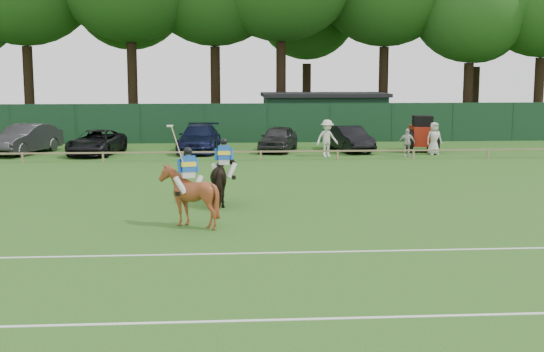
{
  "coord_description": "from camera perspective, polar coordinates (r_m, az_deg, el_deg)",
  "views": [
    {
      "loc": [
        -1.09,
        -19.02,
        4.67
      ],
      "look_at": [
        0.5,
        3.0,
        1.4
      ],
      "focal_mm": 48.0,
      "sensor_mm": 36.0,
      "label": 1
    }
  ],
  "objects": [
    {
      "name": "ground",
      "position": [
        19.62,
        -0.83,
        -5.35
      ],
      "size": [
        160.0,
        160.0,
        0.0
      ],
      "primitive_type": "plane",
      "color": "#1E4C14",
      "rests_on": "ground"
    },
    {
      "name": "horse_dark",
      "position": [
        25.07,
        -3.78,
        -0.27
      ],
      "size": [
        1.08,
        2.16,
        1.78
      ],
      "primitive_type": "imported",
      "rotation": [
        0.0,
        0.0,
        3.2
      ],
      "color": "black",
      "rests_on": "ground"
    },
    {
      "name": "horse_chestnut",
      "position": [
        21.73,
        -6.55,
        -1.54
      ],
      "size": [
        1.89,
        2.02,
        1.86
      ],
      "primitive_type": "imported",
      "rotation": [
        0.0,
        0.0,
        3.4
      ],
      "color": "brown",
      "rests_on": "ground"
    },
    {
      "name": "sedan_grey",
      "position": [
        42.37,
        -18.78,
        2.76
      ],
      "size": [
        3.32,
        5.27,
        1.64
      ],
      "primitive_type": "imported",
      "rotation": [
        0.0,
        0.0,
        -0.35
      ],
      "color": "#2B2C2E",
      "rests_on": "ground"
    },
    {
      "name": "suv_black",
      "position": [
        40.94,
        -13.6,
        2.58
      ],
      "size": [
        3.02,
        5.14,
        1.34
      ],
      "primitive_type": "imported",
      "rotation": [
        0.0,
        0.0,
        -0.17
      ],
      "color": "black",
      "rests_on": "ground"
    },
    {
      "name": "sedan_navy",
      "position": [
        41.27,
        -5.73,
        2.95
      ],
      "size": [
        2.58,
        5.42,
        1.53
      ],
      "primitive_type": "imported",
      "rotation": [
        0.0,
        0.0,
        -0.08
      ],
      "color": "#101535",
      "rests_on": "ground"
    },
    {
      "name": "hatch_grey",
      "position": [
        41.36,
        0.49,
        2.95
      ],
      "size": [
        2.85,
        4.58,
        1.45
      ],
      "primitive_type": "imported",
      "rotation": [
        0.0,
        0.0,
        -0.29
      ],
      "color": "#2D2C2F",
      "rests_on": "ground"
    },
    {
      "name": "estate_black",
      "position": [
        41.64,
        6.11,
        2.92
      ],
      "size": [
        2.37,
        4.53,
        1.42
      ],
      "primitive_type": "imported",
      "rotation": [
        0.0,
        0.0,
        0.21
      ],
      "color": "black",
      "rests_on": "ground"
    },
    {
      "name": "spectator_left",
      "position": [
        38.96,
        4.34,
        2.97
      ],
      "size": [
        1.45,
        1.15,
        1.97
      ],
      "primitive_type": "imported",
      "rotation": [
        0.0,
        0.0,
        0.37
      ],
      "color": "silver",
      "rests_on": "ground"
    },
    {
      "name": "spectator_mid",
      "position": [
        39.53,
        10.53,
        2.59
      ],
      "size": [
        0.9,
        0.43,
        1.5
      ],
      "primitive_type": "imported",
      "rotation": [
        0.0,
        0.0,
        -0.07
      ],
      "color": "beige",
      "rests_on": "ground"
    },
    {
      "name": "spectator_right",
      "position": [
        40.64,
        12.6,
        2.89
      ],
      "size": [
        0.95,
        0.69,
        1.78
      ],
      "primitive_type": "imported",
      "rotation": [
        0.0,
        0.0,
        0.15
      ],
      "color": "beige",
      "rests_on": "ground"
    },
    {
      "name": "rider_dark",
      "position": [
        24.95,
        -3.79,
        1.49
      ],
      "size": [
        0.94,
        0.39,
        1.41
      ],
      "rotation": [
        0.0,
        0.0,
        3.2
      ],
      "color": "silver",
      "rests_on": "ground"
    },
    {
      "name": "rider_chestnut",
      "position": [
        21.59,
        -6.59,
        0.57
      ],
      "size": [
        0.97,
        0.51,
        2.05
      ],
      "rotation": [
        0.0,
        0.0,
        3.4
      ],
      "color": "silver",
      "rests_on": "ground"
    },
    {
      "name": "pitch_lines",
      "position": [
        16.25,
        -0.1,
        -8.26
      ],
      "size": [
        60.0,
        5.1,
        0.01
      ],
      "color": "silver",
      "rests_on": "ground"
    },
    {
      "name": "pitch_rail",
      "position": [
        37.28,
        -2.43,
        1.91
      ],
      "size": [
        62.1,
        0.1,
        0.5
      ],
      "color": "#997F5B",
      "rests_on": "ground"
    },
    {
      "name": "perimeter_fence",
      "position": [
        46.16,
        -2.78,
        4.16
      ],
      "size": [
        92.08,
        0.08,
        2.5
      ],
      "color": "#14351E",
      "rests_on": "ground"
    },
    {
      "name": "utility_shed",
      "position": [
        49.63,
        4.1,
        4.78
      ],
      "size": [
        8.4,
        4.4,
        3.04
      ],
      "color": "#14331E",
      "rests_on": "ground"
    },
    {
      "name": "tree_row",
      "position": [
        54.31,
        -0.86,
        3.49
      ],
      "size": [
        96.0,
        12.0,
        21.0
      ],
      "primitive_type": null,
      "color": "#26561C",
      "rests_on": "ground"
    },
    {
      "name": "tractor",
      "position": [
        42.14,
        11.65,
        3.21
      ],
      "size": [
        1.89,
        2.6,
        2.05
      ],
      "rotation": [
        0.0,
        0.0,
        -0.12
      ],
      "color": "maroon",
      "rests_on": "ground"
    }
  ]
}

